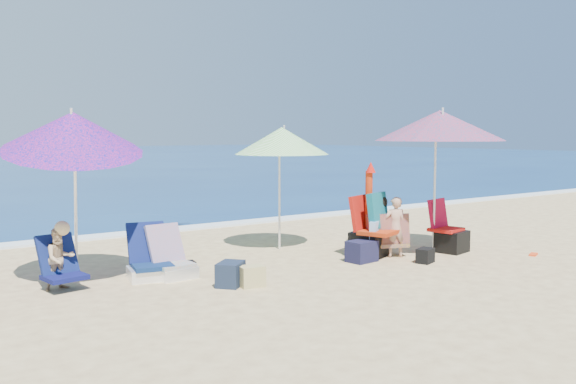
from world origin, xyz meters
TOP-DOWN VIEW (x-y plane):
  - ground at (0.00, 0.00)m, footprint 120.00×120.00m
  - foam at (0.00, 5.10)m, footprint 120.00×0.50m
  - umbrella_turquoise at (2.24, 0.43)m, footprint 2.60×2.60m
  - umbrella_striped at (0.41, 2.19)m, footprint 1.78×1.78m
  - umbrella_blue at (-3.10, 1.73)m, footprint 2.08×2.14m
  - furled_umbrella at (1.24, 0.96)m, footprint 0.16×0.16m
  - chair_navy at (-2.22, 1.51)m, footprint 0.65×0.75m
  - chair_rainbow at (-1.93, 1.41)m, footprint 0.54×0.64m
  - camp_chair_left at (2.54, 0.44)m, footprint 0.63×0.62m
  - camp_chair_right at (1.21, 0.88)m, footprint 0.72×0.85m
  - person_center at (1.47, 0.71)m, footprint 0.77×0.65m
  - person_left at (-3.34, 1.62)m, footprint 0.54×0.65m
  - bag_navy_a at (-1.52, 0.54)m, footprint 0.48×0.47m
  - bag_black_a at (-1.77, 1.36)m, footprint 0.31×0.25m
  - bag_tan at (-1.32, 0.35)m, footprint 0.34×0.26m
  - bag_navy_b at (0.84, 0.68)m, footprint 0.46×0.37m
  - bag_black_b at (1.57, 0.07)m, footprint 0.33×0.28m
  - orange_item at (3.41, -0.54)m, footprint 0.24×0.18m

SIDE VIEW (x-z plane):
  - ground at x=0.00m, z-range 0.00..0.00m
  - orange_item at x=3.41m, z-range 0.00..0.03m
  - foam at x=0.00m, z-range 0.00..0.04m
  - bag_black_a at x=-1.77m, z-range 0.00..0.20m
  - bag_black_b at x=1.57m, z-range 0.00..0.22m
  - bag_tan at x=-1.32m, z-range 0.00..0.26m
  - bag_navy_a at x=-1.52m, z-range 0.00..0.31m
  - bag_navy_b at x=0.84m, z-range 0.00..0.32m
  - chair_rainbow at x=-1.93m, z-range -0.16..0.53m
  - chair_navy at x=-2.22m, z-range -0.17..0.56m
  - camp_chair_left at x=2.54m, z-range -0.17..0.69m
  - camp_chair_right at x=1.21m, z-range -0.14..0.88m
  - person_left at x=-3.34m, z-range -0.04..0.82m
  - person_center at x=1.47m, z-range -0.01..0.95m
  - furled_umbrella at x=1.24m, z-range 0.07..1.57m
  - umbrella_striped at x=0.41m, z-range 0.78..2.85m
  - umbrella_blue at x=-3.10m, z-range 0.76..3.15m
  - umbrella_turquoise at x=2.24m, z-range 0.89..3.23m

